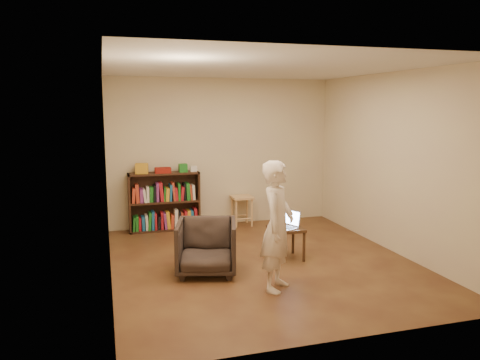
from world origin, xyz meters
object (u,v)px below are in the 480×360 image
object	(u,v)px
bookshelf	(164,205)
armchair	(207,247)
stool	(242,202)
side_table	(286,233)
person	(277,226)
laptop	(288,223)

from	to	relation	value
bookshelf	armchair	size ratio (longest dim) A/B	1.58
stool	side_table	world-z (taller)	stool
side_table	bookshelf	bearing A→B (deg)	125.00
armchair	person	bearing A→B (deg)	-33.06
bookshelf	laptop	distance (m)	2.50
armchair	side_table	distance (m)	1.21
bookshelf	armchair	world-z (taller)	bookshelf
stool	laptop	world-z (taller)	laptop
person	stool	bearing A→B (deg)	28.53
stool	laptop	xyz separation A→B (m)	(0.07, -1.98, 0.08)
side_table	laptop	xyz separation A→B (m)	(0.02, -0.01, 0.13)
armchair	person	size ratio (longest dim) A/B	0.50
person	bookshelf	bearing A→B (deg)	54.05
bookshelf	laptop	bearing A→B (deg)	-54.72
armchair	person	distance (m)	1.08
armchair	side_table	size ratio (longest dim) A/B	1.69
bookshelf	side_table	bearing A→B (deg)	-55.00
bookshelf	laptop	size ratio (longest dim) A/B	3.00
stool	armchair	size ratio (longest dim) A/B	0.70
side_table	stool	bearing A→B (deg)	91.59
stool	armchair	bearing A→B (deg)	-116.91
bookshelf	side_table	world-z (taller)	bookshelf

